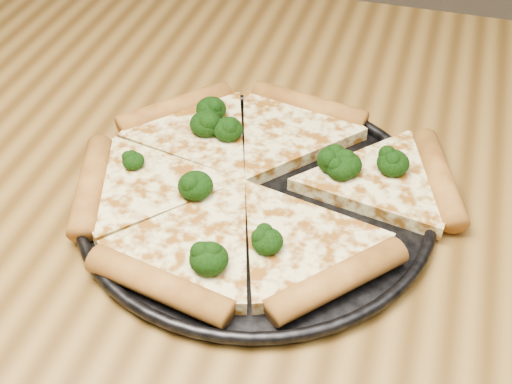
# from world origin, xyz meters

# --- Properties ---
(dining_table) EXTENTS (1.20, 0.90, 0.75)m
(dining_table) POSITION_xyz_m (0.00, 0.00, 0.66)
(dining_table) COLOR brown
(dining_table) RESTS_ON ground
(pizza_pan) EXTENTS (0.35, 0.35, 0.02)m
(pizza_pan) POSITION_xyz_m (0.06, -0.02, 0.76)
(pizza_pan) COLOR black
(pizza_pan) RESTS_ON dining_table
(pizza) EXTENTS (0.40, 0.35, 0.03)m
(pizza) POSITION_xyz_m (0.06, -0.01, 0.77)
(pizza) COLOR #EEE092
(pizza) RESTS_ON pizza_pan
(broccoli_florets) EXTENTS (0.28, 0.25, 0.03)m
(broccoli_florets) POSITION_xyz_m (0.07, 0.00, 0.78)
(broccoli_florets) COLOR black
(broccoli_florets) RESTS_ON pizza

